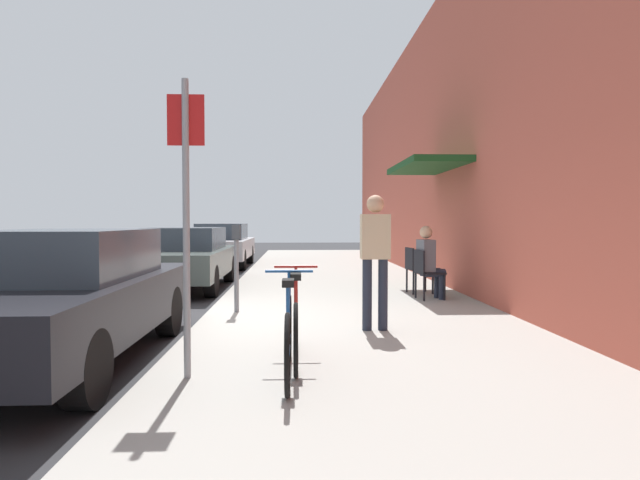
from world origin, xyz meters
name	(u,v)px	position (x,y,z in m)	size (l,w,h in m)	color
ground_plane	(200,328)	(0.00, 0.00, 0.00)	(60.00, 60.00, 0.00)	#2D2D30
sidewalk_slab	(346,301)	(2.25, 2.00, 0.06)	(4.50, 32.00, 0.12)	#9E9B93
building_facade	(480,124)	(4.65, 2.01, 3.24)	(1.40, 32.00, 6.49)	#BC5442
parked_car_0	(61,295)	(-1.10, -1.84, 0.72)	(1.80, 4.40, 1.40)	black
parked_car_1	(185,257)	(-1.10, 4.37, 0.70)	(1.80, 4.40, 1.35)	#47514C
parked_car_2	(222,245)	(-1.10, 10.15, 0.73)	(1.80, 4.40, 1.42)	#B7B7BC
parking_meter	(236,261)	(0.45, 0.57, 0.89)	(0.12, 0.10, 1.32)	slate
street_sign	(186,204)	(0.40, -2.82, 1.64)	(0.32, 0.06, 2.60)	gray
bicycle_0	(288,336)	(1.29, -2.85, 0.48)	(0.46, 1.71, 0.90)	black
bicycle_1	(296,325)	(1.35, -2.33, 0.48)	(0.46, 1.71, 0.90)	black
cafe_chair_0	(426,271)	(3.63, 1.76, 0.62)	(0.51, 0.51, 0.87)	black
seated_patron_0	(429,260)	(3.69, 1.77, 0.82)	(0.47, 0.41, 1.29)	#232838
cafe_chair_1	(416,267)	(3.63, 2.55, 0.62)	(0.49, 0.49, 0.87)	black
pedestrian_standing	(375,251)	(2.34, -0.86, 1.12)	(0.36, 0.22, 1.70)	#232838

